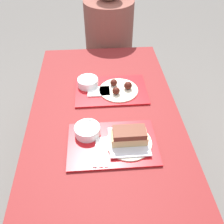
% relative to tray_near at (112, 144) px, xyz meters
% --- Properties ---
extents(ground_plane, '(12.00, 12.00, 0.00)m').
position_rel_tray_near_xyz_m(ground_plane, '(-0.02, 0.20, -0.74)').
color(ground_plane, '#605B56').
extents(picnic_table, '(0.81, 1.50, 0.73)m').
position_rel_tray_near_xyz_m(picnic_table, '(-0.02, 0.20, -0.11)').
color(picnic_table, maroon).
rests_on(picnic_table, ground_plane).
extents(picnic_bench_far, '(0.77, 0.28, 0.45)m').
position_rel_tray_near_xyz_m(picnic_bench_far, '(-0.02, 1.17, -0.36)').
color(picnic_bench_far, maroon).
rests_on(picnic_bench_far, ground_plane).
extents(tray_near, '(0.42, 0.29, 0.01)m').
position_rel_tray_near_xyz_m(tray_near, '(0.00, 0.00, 0.00)').
color(tray_near, '#B21419').
rests_on(tray_near, picnic_table).
extents(tray_far, '(0.42, 0.29, 0.01)m').
position_rel_tray_near_xyz_m(tray_far, '(0.02, 0.42, 0.00)').
color(tray_far, '#B21419').
rests_on(tray_far, picnic_table).
extents(bowl_coleslaw_near, '(0.12, 0.12, 0.05)m').
position_rel_tray_near_xyz_m(bowl_coleslaw_near, '(-0.12, 0.07, 0.03)').
color(bowl_coleslaw_near, white).
rests_on(bowl_coleslaw_near, tray_near).
extents(brisket_sandwich_plate, '(0.22, 0.22, 0.09)m').
position_rel_tray_near_xyz_m(brisket_sandwich_plate, '(0.08, -0.00, 0.04)').
color(brisket_sandwich_plate, beige).
rests_on(brisket_sandwich_plate, tray_near).
extents(plastic_fork_near, '(0.02, 0.17, 0.00)m').
position_rel_tray_near_xyz_m(plastic_fork_near, '(-0.06, -0.05, 0.01)').
color(plastic_fork_near, white).
rests_on(plastic_fork_near, tray_near).
extents(plastic_knife_near, '(0.02, 0.17, 0.00)m').
position_rel_tray_near_xyz_m(plastic_knife_near, '(-0.03, -0.05, 0.01)').
color(plastic_knife_near, white).
rests_on(plastic_knife_near, tray_near).
extents(plastic_spoon_near, '(0.04, 0.17, 0.00)m').
position_rel_tray_near_xyz_m(plastic_spoon_near, '(-0.08, -0.05, 0.01)').
color(plastic_spoon_near, white).
rests_on(plastic_spoon_near, tray_near).
extents(bowl_coleslaw_far, '(0.12, 0.12, 0.05)m').
position_rel_tray_near_xyz_m(bowl_coleslaw_far, '(-0.11, 0.47, 0.03)').
color(bowl_coleslaw_far, white).
rests_on(bowl_coleslaw_far, tray_far).
extents(wings_plate_far, '(0.23, 0.23, 0.06)m').
position_rel_tray_near_xyz_m(wings_plate_far, '(0.07, 0.40, 0.02)').
color(wings_plate_far, beige).
rests_on(wings_plate_far, tray_far).
extents(napkin_far, '(0.13, 0.09, 0.01)m').
position_rel_tray_near_xyz_m(napkin_far, '(-0.05, 0.40, 0.01)').
color(napkin_far, white).
rests_on(napkin_far, tray_far).
extents(person_seated_across, '(0.39, 0.39, 0.75)m').
position_rel_tray_near_xyz_m(person_seated_across, '(0.06, 1.17, 0.03)').
color(person_seated_across, brown).
rests_on(person_seated_across, picnic_bench_far).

